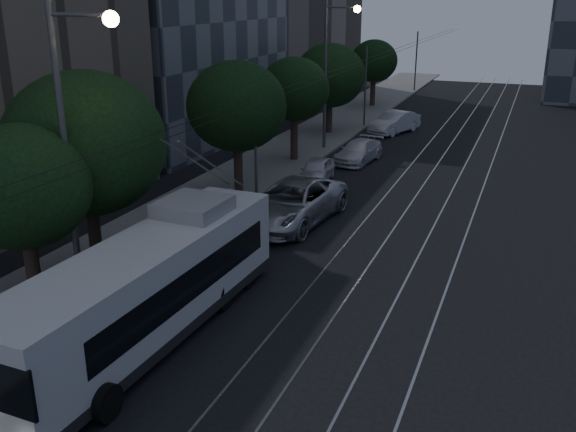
# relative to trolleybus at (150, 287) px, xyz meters

# --- Properties ---
(ground) EXTENTS (120.00, 120.00, 0.00)m
(ground) POSITION_rel_trolleybus_xyz_m (2.90, 2.85, -1.60)
(ground) COLOR black
(ground) RESTS_ON ground
(sidewalk) EXTENTS (5.00, 90.00, 0.15)m
(sidewalk) POSITION_rel_trolleybus_xyz_m (-4.60, 22.85, -1.53)
(sidewalk) COLOR slate
(sidewalk) RESTS_ON ground
(tram_rails) EXTENTS (4.52, 90.00, 0.02)m
(tram_rails) POSITION_rel_trolleybus_xyz_m (5.40, 22.85, -1.60)
(tram_rails) COLOR #93949B
(tram_rails) RESTS_ON ground
(overhead_wires) EXTENTS (2.23, 90.00, 6.00)m
(overhead_wires) POSITION_rel_trolleybus_xyz_m (-2.07, 22.85, 1.87)
(overhead_wires) COLOR black
(overhead_wires) RESTS_ON ground
(trolleybus) EXTENTS (2.88, 11.72, 5.63)m
(trolleybus) POSITION_rel_trolleybus_xyz_m (0.00, 0.00, 0.00)
(trolleybus) COLOR silver
(trolleybus) RESTS_ON ground
(pickup_silver) EXTENTS (3.68, 6.87, 1.83)m
(pickup_silver) POSITION_rel_trolleybus_xyz_m (0.20, 10.85, -0.69)
(pickup_silver) COLOR #B9BBC1
(pickup_silver) RESTS_ON ground
(car_white_a) EXTENTS (1.89, 3.85, 1.26)m
(car_white_a) POSITION_rel_trolleybus_xyz_m (-0.90, 17.40, -0.97)
(car_white_a) COLOR silver
(car_white_a) RESTS_ON ground
(car_white_b) EXTENTS (2.36, 4.63, 1.29)m
(car_white_b) POSITION_rel_trolleybus_xyz_m (0.05, 22.41, -0.96)
(car_white_b) COLOR silver
(car_white_b) RESTS_ON ground
(car_white_c) EXTENTS (3.15, 4.97, 1.55)m
(car_white_c) POSITION_rel_trolleybus_xyz_m (0.20, 31.59, -0.83)
(car_white_c) COLOR silver
(car_white_c) RESTS_ON ground
(car_white_d) EXTENTS (1.83, 4.28, 1.44)m
(car_white_d) POSITION_rel_trolleybus_xyz_m (-0.08, 32.35, -0.88)
(car_white_d) COLOR silver
(car_white_d) RESTS_ON ground
(tree_0) EXTENTS (4.14, 4.14, 6.11)m
(tree_0) POSITION_rel_trolleybus_xyz_m (-4.10, -0.18, 2.62)
(tree_0) COLOR #33231C
(tree_0) RESTS_ON ground
(tree_1) EXTENTS (5.40, 5.40, 7.32)m
(tree_1) POSITION_rel_trolleybus_xyz_m (-4.10, 2.85, 3.27)
(tree_1) COLOR #33231C
(tree_1) RESTS_ON ground
(tree_2) EXTENTS (4.83, 4.83, 6.68)m
(tree_2) POSITION_rel_trolleybus_xyz_m (-3.67, 13.54, 2.89)
(tree_2) COLOR #33231C
(tree_2) RESTS_ON ground
(tree_3) EXTENTS (4.12, 4.12, 6.19)m
(tree_3) POSITION_rel_trolleybus_xyz_m (-3.60, 21.11, 2.71)
(tree_3) COLOR #33231C
(tree_3) RESTS_ON ground
(tree_4) EXTENTS (4.96, 4.96, 6.40)m
(tree_4) POSITION_rel_trolleybus_xyz_m (-4.10, 29.47, 2.55)
(tree_4) COLOR #33231C
(tree_4) RESTS_ON ground
(tree_5) EXTENTS (4.08, 4.08, 5.86)m
(tree_5) POSITION_rel_trolleybus_xyz_m (-4.10, 42.04, 2.40)
(tree_5) COLOR #33231C
(tree_5) RESTS_ON ground
(streetlamp_near) EXTENTS (2.31, 0.44, 9.47)m
(streetlamp_near) POSITION_rel_trolleybus_xyz_m (-2.49, 0.49, 4.13)
(streetlamp_near) COLOR #59595C
(streetlamp_near) RESTS_ON ground
(streetlamp_far) EXTENTS (2.25, 0.44, 9.20)m
(streetlamp_far) POSITION_rel_trolleybus_xyz_m (-2.50, 24.71, 3.98)
(streetlamp_far) COLOR #59595C
(streetlamp_far) RESTS_ON ground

